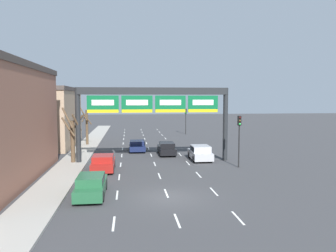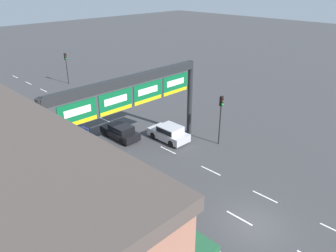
{
  "view_description": "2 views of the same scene",
  "coord_description": "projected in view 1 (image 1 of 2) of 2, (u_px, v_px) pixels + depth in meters",
  "views": [
    {
      "loc": [
        -2.48,
        -20.54,
        6.43
      ],
      "look_at": [
        1.29,
        10.72,
        3.74
      ],
      "focal_mm": 35.0,
      "sensor_mm": 36.0,
      "label": 1
    },
    {
      "loc": [
        -15.53,
        -7.86,
        14.51
      ],
      "look_at": [
        0.37,
        8.07,
        4.33
      ],
      "focal_mm": 35.0,
      "sensor_mm": 36.0,
      "label": 2
    }
  ],
  "objects": [
    {
      "name": "car_silver",
      "position": [
        200.0,
        152.0,
        33.95
      ],
      "size": [
        1.98,
        4.15,
        1.54
      ],
      "color": "#B7B7BC",
      "rests_on": "ground_plane"
    },
    {
      "name": "car_red",
      "position": [
        103.0,
        162.0,
        28.93
      ],
      "size": [
        1.97,
        4.17,
        1.42
      ],
      "color": "maroon",
      "rests_on": "ground_plane"
    },
    {
      "name": "traffic_light_near_gantry",
      "position": [
        239.0,
        131.0,
        30.15
      ],
      "size": [
        0.3,
        0.35,
        4.81
      ],
      "color": "black",
      "rests_on": "ground_plane"
    },
    {
      "name": "car_navy",
      "position": [
        137.0,
        145.0,
        39.71
      ],
      "size": [
        1.9,
        4.2,
        1.31
      ],
      "color": "#19234C",
      "rests_on": "ground_plane"
    },
    {
      "name": "lane_dashes",
      "position": [
        153.0,
        159.0,
        34.51
      ],
      "size": [
        6.72,
        67.0,
        0.01
      ],
      "color": "white",
      "rests_on": "ground_plane"
    },
    {
      "name": "car_green",
      "position": [
        91.0,
        185.0,
        21.43
      ],
      "size": [
        1.83,
        4.63,
        1.44
      ],
      "color": "#235B38",
      "rests_on": "ground_plane"
    },
    {
      "name": "tree_bare_closest",
      "position": [
        87.0,
        125.0,
        44.22
      ],
      "size": [
        1.61,
        1.62,
        5.02
      ],
      "color": "brown",
      "rests_on": "sidewalk_left"
    },
    {
      "name": "ground_plane",
      "position": [
        168.0,
        198.0,
        21.16
      ],
      "size": [
        220.0,
        220.0,
        0.0
      ],
      "primitive_type": "plane",
      "color": "#3D3D3F"
    },
    {
      "name": "building_far",
      "position": [
        43.0,
        117.0,
        43.6
      ],
      "size": [
        8.26,
        13.52,
        7.86
      ],
      "color": "tan",
      "rests_on": "ground_plane"
    },
    {
      "name": "tree_bare_second",
      "position": [
        72.0,
        136.0,
        31.91
      ],
      "size": [
        2.17,
        2.17,
        5.4
      ],
      "color": "brown",
      "rests_on": "sidewalk_left"
    },
    {
      "name": "sign_gantry",
      "position": [
        154.0,
        104.0,
        32.56
      ],
      "size": [
        15.29,
        0.7,
        7.48
      ],
      "color": "#232628",
      "rests_on": "ground_plane"
    },
    {
      "name": "sidewalk_left",
      "position": [
        40.0,
        201.0,
        20.2
      ],
      "size": [
        2.8,
        110.0,
        0.15
      ],
      "color": "#A8A399",
      "rests_on": "ground_plane"
    },
    {
      "name": "traffic_light_mid_block",
      "position": [
        186.0,
        116.0,
        57.9
      ],
      "size": [
        0.3,
        0.35,
        4.55
      ],
      "color": "black",
      "rests_on": "ground_plane"
    },
    {
      "name": "car_black",
      "position": [
        167.0,
        148.0,
        37.27
      ],
      "size": [
        1.8,
        4.35,
        1.41
      ],
      "color": "black",
      "rests_on": "ground_plane"
    }
  ]
}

